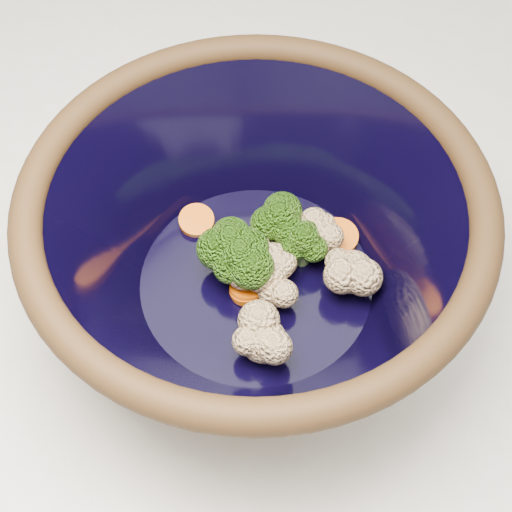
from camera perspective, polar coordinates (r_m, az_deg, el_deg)
name	(u,v)px	position (r m, az deg, el deg)	size (l,w,h in m)	color
counter	(319,455)	(1.00, 5.06, -15.59)	(1.20, 1.20, 0.90)	beige
mixing_bowl	(256,245)	(0.51, 0.00, 0.85)	(0.40, 0.40, 0.14)	black
vegetable_pile	(271,257)	(0.53, 1.24, -0.10)	(0.16, 0.15, 0.05)	#608442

